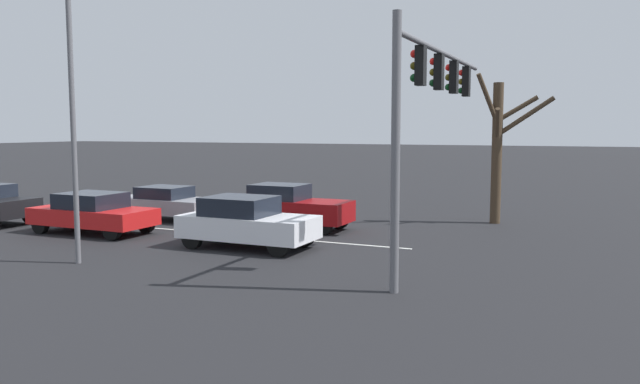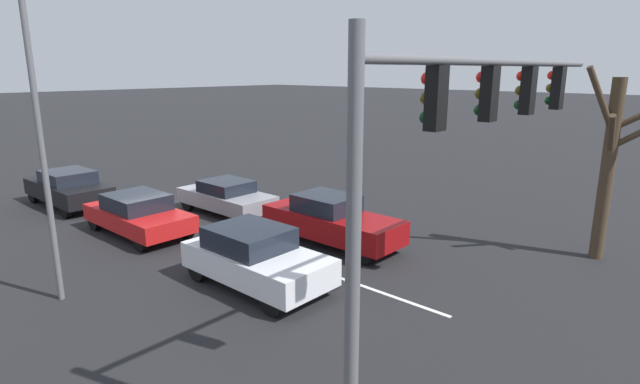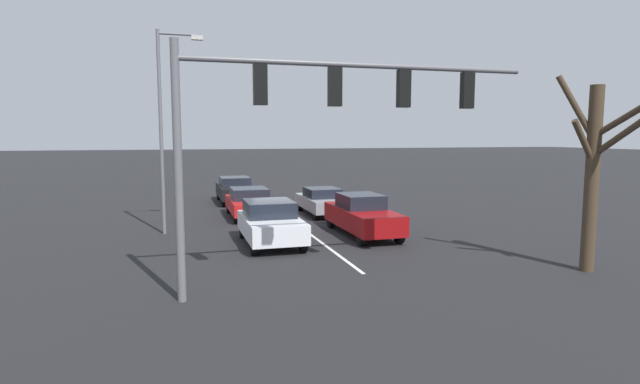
{
  "view_description": "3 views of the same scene",
  "coord_description": "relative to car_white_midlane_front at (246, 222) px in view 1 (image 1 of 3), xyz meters",
  "views": [
    {
      "loc": [
        17.86,
        17.85,
        3.59
      ],
      "look_at": [
        -0.74,
        9.48,
        1.51
      ],
      "focal_mm": 35.0,
      "sensor_mm": 36.0,
      "label": 1
    },
    {
      "loc": [
        9.72,
        17.52,
        5.51
      ],
      "look_at": [
        -1.39,
        7.55,
        1.83
      ],
      "focal_mm": 28.0,
      "sensor_mm": 36.0,
      "label": 2
    },
    {
      "loc": [
        4.97,
        25.71,
        3.9
      ],
      "look_at": [
        0.11,
        8.7,
        1.89
      ],
      "focal_mm": 28.0,
      "sensor_mm": 36.0,
      "label": 3
    }
  ],
  "objects": [
    {
      "name": "car_white_midlane_front",
      "position": [
        0.0,
        0.0,
        0.0
      ],
      "size": [
        1.92,
        4.05,
        1.55
      ],
      "color": "silver",
      "rests_on": "ground_plane"
    },
    {
      "name": "bare_tree_near",
      "position": [
        -8.14,
        6.17,
        2.21
      ],
      "size": [
        1.36,
        2.74,
        5.62
      ],
      "color": "#423323",
      "rests_on": "ground_plane"
    },
    {
      "name": "ground_plane",
      "position": [
        -1.82,
        -8.19,
        -0.79
      ],
      "size": [
        240.0,
        240.0,
        0.0
      ],
      "primitive_type": "plane",
      "color": "black"
    },
    {
      "name": "street_lamp_right_shoulder",
      "position": [
        3.55,
        -2.98,
        3.76
      ],
      "size": [
        1.76,
        0.24,
        7.93
      ],
      "color": "slate",
      "rests_on": "ground_plane"
    },
    {
      "name": "car_red_midlane_second",
      "position": [
        -0.1,
        -6.18,
        -0.07
      ],
      "size": [
        1.91,
        4.3,
        1.4
      ],
      "color": "red",
      "rests_on": "ground_plane"
    },
    {
      "name": "car_gray_leftlane_second",
      "position": [
        -3.67,
        -5.96,
        -0.1
      ],
      "size": [
        1.77,
        4.16,
        1.33
      ],
      "color": "gray",
      "rests_on": "ground_plane"
    },
    {
      "name": "traffic_signal_gantry",
      "position": [
        -0.05,
        5.62,
        3.79
      ],
      "size": [
        9.09,
        0.37,
        6.07
      ],
      "color": "slate",
      "rests_on": "ground_plane"
    },
    {
      "name": "car_maroon_leftlane_front",
      "position": [
        -3.78,
        -0.67,
        -0.0
      ],
      "size": [
        1.72,
        4.77,
        1.59
      ],
      "color": "maroon",
      "rests_on": "ground_plane"
    },
    {
      "name": "lane_stripe_left_divider",
      "position": [
        -1.82,
        -4.77,
        -0.79
      ],
      "size": [
        0.12,
        18.83,
        0.01
      ],
      "primitive_type": "cube",
      "color": "silver",
      "rests_on": "ground_plane"
    }
  ]
}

